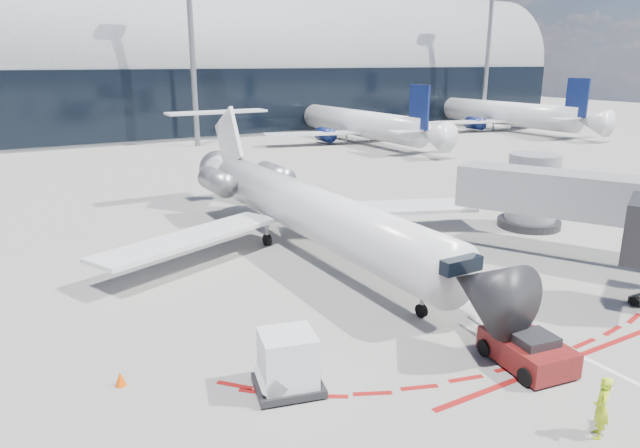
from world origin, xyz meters
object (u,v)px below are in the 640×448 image
ramp_worker (601,408)px  uld_container (288,363)px  regional_jet (301,206)px  pushback_tug (527,350)px

ramp_worker → uld_container: 9.41m
uld_container → regional_jet: bearing=73.7°
regional_jet → pushback_tug: size_ratio=5.79×
regional_jet → pushback_tug: regional_jet is taller
ramp_worker → uld_container: (-6.69, 6.62, 0.06)m
regional_jet → pushback_tug: (0.69, -15.79, -1.91)m
pushback_tug → uld_container: (-8.13, 2.79, 0.44)m
ramp_worker → uld_container: uld_container is taller
regional_jet → uld_container: bearing=-119.8°
regional_jet → ramp_worker: bearing=-92.2°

